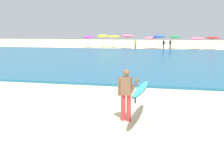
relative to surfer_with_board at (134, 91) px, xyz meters
The scene contains 15 objects.
ground_plane 3.23m from the surfer_with_board, behind, with size 160.00×160.00×0.00m, color beige.
sea 19.38m from the surfer_with_board, 99.00° to the left, with size 120.00×28.00×0.14m, color #1E6084.
surfer_with_board is the anchor object (origin of this frame).
beach_umbrella_0 37.68m from the surfer_with_board, 109.24° to the left, with size 1.78×1.82×2.21m.
beach_umbrella_1 38.37m from the surfer_with_board, 105.43° to the left, with size 1.97×2.00×2.37m.
beach_umbrella_2 37.46m from the surfer_with_board, 102.48° to the left, with size 2.06×2.06×2.20m.
beach_umbrella_3 35.47m from the surfer_with_board, 98.88° to the left, with size 2.10×2.12×2.42m.
beach_umbrella_4 36.09m from the surfer_with_board, 92.78° to the left, with size 2.03×2.05×2.03m.
beach_umbrella_5 34.98m from the surfer_with_board, 90.50° to the left, with size 1.96×1.96×2.33m.
beach_umbrella_6 36.54m from the surfer_with_board, 86.41° to the left, with size 1.84×1.87×2.28m.
beach_umbrella_7 35.63m from the surfer_with_board, 80.81° to the left, with size 2.24×2.24×1.98m.
beach_umbrella_8 35.67m from the surfer_with_board, 77.01° to the left, with size 2.17×2.18×2.13m.
beachgoer_near_row_left 34.08m from the surfer_with_board, 87.42° to the left, with size 0.32×0.20×1.58m.
beachgoer_near_row_mid 33.63m from the surfer_with_board, 96.76° to the left, with size 0.32×0.20×1.58m.
beachgoer_near_row_right 33.64m from the surfer_with_board, 89.14° to the left, with size 0.32×0.20×1.58m.
Camera 1 is at (4.02, -8.51, 2.93)m, focal length 41.24 mm.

